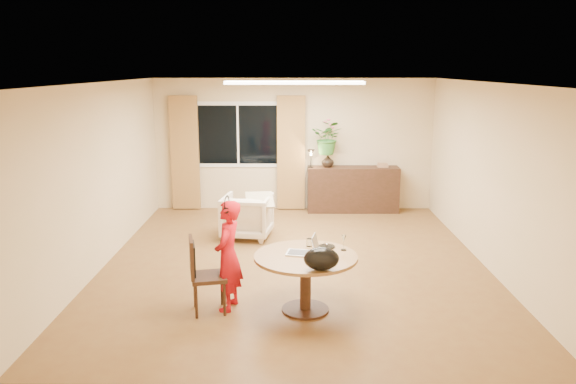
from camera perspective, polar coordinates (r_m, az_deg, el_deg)
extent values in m
plane|color=brown|center=(8.31, 0.66, -7.17)|extent=(6.50, 6.50, 0.00)
plane|color=white|center=(7.82, 0.71, 11.07)|extent=(6.50, 6.50, 0.00)
plane|color=tan|center=(11.17, 0.57, 4.83)|extent=(5.50, 0.00, 5.50)
plane|color=tan|center=(8.40, -18.42, 1.61)|extent=(0.00, 6.50, 6.50)
plane|color=tan|center=(8.44, 19.70, 1.56)|extent=(0.00, 6.50, 6.50)
cube|color=white|center=(11.18, -5.10, 5.82)|extent=(1.70, 0.02, 1.30)
cube|color=black|center=(11.17, -5.11, 5.81)|extent=(1.55, 0.01, 1.15)
cube|color=white|center=(11.16, -5.11, 5.81)|extent=(0.04, 0.01, 1.15)
cube|color=olive|center=(11.29, -10.43, 3.91)|extent=(0.55, 0.08, 2.25)
cube|color=olive|center=(11.10, 0.31, 3.97)|extent=(0.55, 0.08, 2.25)
cube|color=white|center=(9.02, 0.65, 11.05)|extent=(2.20, 0.35, 0.05)
cylinder|color=brown|center=(6.52, 1.81, -6.60)|extent=(1.20, 1.20, 0.04)
cylinder|color=black|center=(6.64, 1.79, -9.39)|extent=(0.13, 0.13, 0.65)
cylinder|color=black|center=(6.76, 1.77, -11.83)|extent=(0.55, 0.55, 0.03)
imported|color=#BA0E13|center=(6.62, -6.10, -6.44)|extent=(0.53, 0.40, 1.31)
imported|color=beige|center=(9.43, -4.17, -2.46)|extent=(0.89, 0.91, 0.73)
cube|color=black|center=(11.15, 6.60, 0.27)|extent=(1.78, 0.44, 0.89)
imported|color=black|center=(11.00, 4.06, 3.18)|extent=(0.29, 0.29, 0.25)
imported|color=#225C23|center=(10.93, 4.09, 5.53)|extent=(0.73, 0.69, 0.66)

